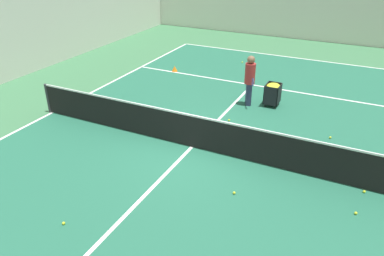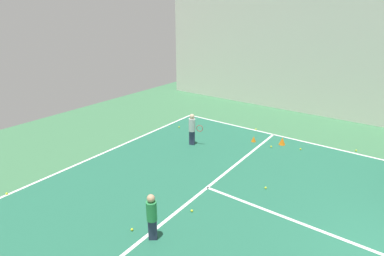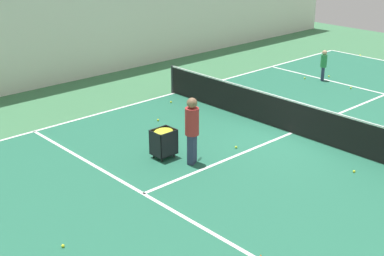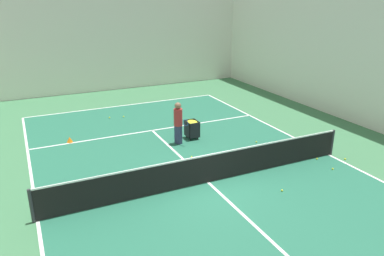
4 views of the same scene
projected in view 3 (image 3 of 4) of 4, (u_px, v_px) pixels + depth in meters
The scene contains 22 objects.
ground_plane at pixel (291, 133), 16.42m from camera, with size 32.95×32.95×0.00m, color #3D754C.
court_playing_area at pixel (291, 133), 16.42m from camera, with size 10.99×20.90×0.00m.
line_sideline_right at pixel (174, 93), 20.18m from camera, with size 0.10×20.90×0.00m, color white.
line_service_far at pixel (143, 194), 12.79m from camera, with size 10.99×0.10×0.00m, color white.
line_centre_service at pixel (291, 133), 16.41m from camera, with size 0.10×11.49×0.00m, color white.
tennis_net at pixel (293, 117), 16.22m from camera, with size 11.29×0.10×1.05m.
coach_at_net at pixel (192, 126), 14.02m from camera, with size 0.54×0.68×1.85m.
child_midcourt at pixel (324, 63), 21.51m from camera, with size 0.35×0.35×1.26m.
ball_cart at pixel (164, 138), 14.54m from camera, with size 0.51×0.62×0.84m.
tennis_ball_0 at pixel (158, 120), 17.39m from camera, with size 0.07×0.07×0.07m, color yellow.
tennis_ball_1 at pixel (211, 92), 20.25m from camera, with size 0.07×0.07×0.07m, color yellow.
tennis_ball_2 at pixel (171, 102), 19.11m from camera, with size 0.07×0.07×0.07m, color yellow.
tennis_ball_3 at pixel (305, 78), 21.97m from camera, with size 0.07×0.07×0.07m, color yellow.
tennis_ball_4 at pixel (360, 55), 25.70m from camera, with size 0.07×0.07×0.07m, color yellow.
tennis_ball_7 at pixel (354, 171), 13.85m from camera, with size 0.07×0.07×0.07m, color yellow.
tennis_ball_9 at pixel (329, 76), 22.23m from camera, with size 0.07×0.07×0.07m, color yellow.
tennis_ball_10 at pixel (275, 106), 18.71m from camera, with size 0.07×0.07×0.07m, color yellow.
tennis_ball_11 at pixel (236, 147), 15.32m from camera, with size 0.07×0.07×0.07m, color yellow.
tennis_ball_14 at pixel (351, 88), 20.70m from camera, with size 0.07×0.07×0.07m, color yellow.
tennis_ball_15 at pixel (191, 96), 19.74m from camera, with size 0.07×0.07×0.07m, color yellow.
tennis_ball_16 at pixel (63, 246), 10.69m from camera, with size 0.07×0.07×0.07m, color yellow.
tennis_ball_19 at pixel (183, 88), 20.72m from camera, with size 0.07×0.07×0.07m, color yellow.
Camera 3 is at (-9.12, 12.57, 6.13)m, focal length 50.00 mm.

